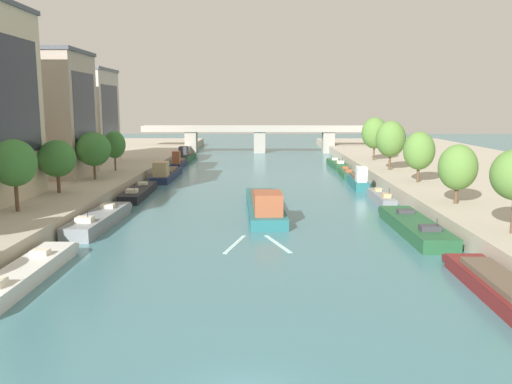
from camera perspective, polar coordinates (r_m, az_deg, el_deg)
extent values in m
cube|color=#B2A893|center=(82.98, -24.80, 1.08)|extent=(36.00, 170.00, 1.85)
cube|color=#B2A893|center=(82.43, 25.33, 0.99)|extent=(36.00, 170.00, 1.85)
cube|color=#23666B|center=(58.37, 0.91, -1.61)|extent=(4.56, 19.41, 1.05)
cube|color=#23666B|center=(68.16, 0.45, 0.07)|extent=(3.47, 1.40, 0.89)
cube|color=#23666B|center=(58.27, 0.91, -1.08)|extent=(4.64, 19.42, 0.06)
cube|color=#9E5133|center=(51.64, 1.31, -1.20)|extent=(2.88, 3.98, 2.12)
cube|color=black|center=(53.49, 1.19, -0.49)|extent=(2.15, 0.14, 0.59)
cube|color=brown|center=(60.12, 0.81, -0.55)|extent=(3.30, 10.14, 0.36)
cylinder|color=#232328|center=(52.53, 1.84, -1.59)|extent=(0.07, 0.07, 1.10)
cube|color=silver|center=(45.02, 2.34, -5.61)|extent=(2.29, 5.79, 0.03)
cube|color=silver|center=(44.88, -2.27, -5.66)|extent=(1.71, 5.93, 0.03)
cube|color=silver|center=(38.51, -23.97, -8.28)|extent=(2.42, 13.31, 1.00)
cube|color=silver|center=(44.67, -20.26, -5.53)|extent=(2.30, 1.22, 0.86)
cube|color=silver|center=(38.36, -24.02, -7.52)|extent=(2.47, 13.31, 0.06)
cube|color=beige|center=(40.86, -22.34, -6.07)|extent=(1.21, 0.90, 0.40)
cube|color=gray|center=(53.33, -16.69, -2.97)|extent=(3.02, 13.06, 1.22)
cube|color=gray|center=(59.69, -14.58, -1.47)|extent=(2.56, 1.32, 0.98)
cube|color=gray|center=(53.20, -16.72, -2.30)|extent=(3.08, 13.07, 0.06)
cube|color=beige|center=(55.82, -15.78, -1.48)|extent=(1.36, 0.94, 0.40)
cube|color=beige|center=(49.80, -18.08, -2.83)|extent=(1.49, 1.14, 0.48)
cylinder|color=#232328|center=(49.36, -17.77, -2.56)|extent=(0.07, 0.07, 1.10)
cube|color=black|center=(69.69, -12.61, -0.06)|extent=(2.71, 13.00, 1.01)
cube|color=black|center=(76.28, -11.55, 0.86)|extent=(2.35, 1.26, 0.87)
cube|color=black|center=(69.61, -12.63, 0.38)|extent=(2.76, 13.00, 0.06)
cube|color=beige|center=(72.33, -12.16, 0.91)|extent=(1.24, 0.92, 0.40)
cube|color=beige|center=(66.07, -13.29, 0.12)|extent=(1.37, 1.13, 0.48)
cylinder|color=#232328|center=(65.69, -13.03, 0.35)|extent=(0.07, 0.07, 1.10)
cube|color=#1E284C|center=(85.87, -9.62, 1.77)|extent=(2.79, 14.53, 0.99)
cube|color=#1E284C|center=(93.30, -8.82, 2.45)|extent=(2.59, 1.23, 0.86)
cube|color=#1E284C|center=(85.81, -9.63, 2.12)|extent=(2.84, 14.53, 0.06)
cube|color=tan|center=(80.85, -10.26, 2.47)|extent=(2.05, 2.91, 2.19)
cube|color=black|center=(82.24, -10.08, 2.82)|extent=(1.63, 0.04, 0.61)
cube|color=brown|center=(87.20, -9.47, 2.38)|extent=(2.15, 7.56, 0.36)
cylinder|color=#232328|center=(81.41, -9.89, 2.14)|extent=(0.07, 0.07, 1.10)
cube|color=#1E284C|center=(100.91, -8.30, 2.94)|extent=(1.71, 9.81, 1.05)
cube|color=#1E284C|center=(106.06, -7.86, 3.32)|extent=(1.61, 1.23, 0.89)
cube|color=#1E284C|center=(100.85, -8.30, 3.26)|extent=(1.74, 9.81, 0.06)
cube|color=#9E5133|center=(97.46, -8.62, 3.72)|extent=(1.28, 1.96, 2.26)
cube|color=black|center=(98.40, -8.54, 3.98)|extent=(1.02, 0.03, 0.63)
cube|color=brown|center=(101.79, -8.22, 3.43)|extent=(1.33, 5.10, 0.36)
cylinder|color=#232328|center=(97.86, -8.43, 3.41)|extent=(0.07, 0.07, 1.10)
cube|color=#235633|center=(112.83, -7.48, 3.66)|extent=(2.55, 11.43, 1.17)
cube|color=#235633|center=(118.73, -6.98, 4.01)|extent=(2.10, 1.31, 0.95)
cube|color=#235633|center=(112.77, -7.49, 3.97)|extent=(2.59, 11.43, 0.06)
cube|color=#38383D|center=(108.89, -7.86, 4.36)|extent=(1.70, 2.33, 2.13)
cube|color=black|center=(109.98, -7.75, 4.57)|extent=(1.30, 0.07, 0.60)
cube|color=brown|center=(113.87, -7.39, 4.13)|extent=(1.89, 5.96, 0.36)
cylinder|color=#232328|center=(109.32, -7.64, 4.11)|extent=(0.07, 0.07, 1.10)
cube|color=maroon|center=(34.87, 25.79, -10.28)|extent=(2.81, 15.13, 0.95)
cube|color=maroon|center=(41.81, 21.35, -6.65)|extent=(2.51, 1.24, 0.84)
cube|color=maroon|center=(34.72, 25.85, -9.49)|extent=(2.87, 15.13, 0.06)
cube|color=brown|center=(35.96, 24.88, -8.43)|extent=(2.15, 7.88, 0.36)
cube|color=#235633|center=(50.64, 16.83, -3.67)|extent=(3.37, 14.47, 1.15)
cube|color=#235633|center=(57.71, 14.65, -1.88)|extent=(2.97, 1.30, 0.94)
cube|color=#235633|center=(50.51, 16.87, -3.00)|extent=(3.43, 14.47, 0.06)
cube|color=#38383D|center=(53.44, 15.88, -2.04)|extent=(1.57, 0.93, 0.40)
cube|color=#38383D|center=(46.71, 18.33, -3.72)|extent=(1.73, 1.13, 0.48)
cylinder|color=#232328|center=(46.53, 19.01, -3.42)|extent=(0.07, 0.07, 1.10)
cube|color=gray|center=(65.02, 13.43, -0.71)|extent=(1.70, 9.15, 1.10)
cube|color=gray|center=(69.75, 12.57, 0.08)|extent=(1.57, 1.24, 0.92)
cube|color=gray|center=(64.92, 13.45, -0.21)|extent=(1.73, 9.15, 0.06)
cube|color=tan|center=(66.83, 13.09, 0.27)|extent=(0.83, 0.90, 0.40)
cube|color=tan|center=(62.42, 13.95, -0.36)|extent=(0.91, 1.10, 0.48)
cylinder|color=#232328|center=(62.25, 14.22, -0.10)|extent=(0.07, 0.07, 1.10)
cube|color=#23666B|center=(77.39, 10.93, 1.00)|extent=(2.15, 10.29, 1.22)
cube|color=#23666B|center=(82.74, 10.40, 1.64)|extent=(1.74, 1.31, 0.98)
cube|color=#23666B|center=(77.30, 10.95, 1.47)|extent=(2.19, 10.30, 0.06)
cube|color=white|center=(73.75, 11.36, 1.92)|extent=(1.41, 2.09, 2.06)
cube|color=black|center=(74.73, 11.25, 2.25)|extent=(1.07, 0.07, 0.58)
cube|color=brown|center=(78.28, 10.85, 1.73)|extent=(1.58, 5.37, 0.36)
cylinder|color=#232328|center=(74.26, 11.50, 1.59)|extent=(0.07, 0.07, 1.10)
cube|color=#235633|center=(88.56, 9.79, 2.00)|extent=(2.20, 9.53, 0.98)
cube|color=#235633|center=(93.56, 9.41, 2.46)|extent=(1.83, 1.27, 0.85)
cube|color=#235633|center=(88.50, 9.80, 2.33)|extent=(2.23, 9.53, 0.06)
cube|color=#9E5133|center=(90.53, 9.64, 2.64)|extent=(0.97, 0.93, 0.40)
cube|color=#9E5133|center=(85.86, 10.02, 2.29)|extent=(1.07, 1.13, 0.48)
cylinder|color=#232328|center=(85.67, 10.23, 2.48)|extent=(0.07, 0.07, 1.10)
cube|color=#235633|center=(100.64, 8.78, 2.94)|extent=(2.49, 12.17, 1.15)
cube|color=#235633|center=(106.91, 8.20, 3.39)|extent=(2.08, 1.30, 0.94)
cube|color=#235633|center=(100.58, 8.78, 3.28)|extent=(2.53, 12.17, 0.06)
cube|color=beige|center=(103.17, 8.54, 3.57)|extent=(1.10, 0.93, 0.40)
cube|color=beige|center=(97.23, 9.12, 3.23)|extent=(1.21, 1.13, 0.48)
cylinder|color=#232328|center=(97.02, 9.34, 3.39)|extent=(0.07, 0.07, 1.10)
cylinder|color=brown|center=(53.83, -24.53, -0.16)|extent=(0.36, 0.36, 3.35)
ellipsoid|color=#387533|center=(53.47, -24.74, 2.88)|extent=(4.10, 4.10, 4.38)
cylinder|color=brown|center=(63.52, -20.62, 1.15)|extent=(0.39, 0.39, 2.76)
ellipsoid|color=#387533|center=(63.23, -20.75, 3.42)|extent=(4.14, 4.14, 4.16)
cylinder|color=brown|center=(73.52, -17.09, 2.41)|extent=(0.32, 0.32, 2.83)
ellipsoid|color=#387533|center=(73.27, -17.19, 4.47)|extent=(4.53, 4.53, 4.53)
cylinder|color=brown|center=(82.82, -15.01, 3.23)|extent=(0.26, 0.26, 2.80)
ellipsoid|color=#387533|center=(82.60, -15.09, 4.98)|extent=(3.31, 3.31, 4.11)
cylinder|color=brown|center=(56.60, 20.88, 0.03)|extent=(0.40, 0.40, 2.43)
ellipsoid|color=#568438|center=(56.28, 21.03, 2.52)|extent=(3.84, 3.84, 4.58)
cylinder|color=brown|center=(70.90, 17.15, 2.12)|extent=(0.37, 0.37, 2.72)
ellipsoid|color=#568438|center=(70.63, 17.26, 4.30)|extent=(3.98, 3.98, 4.90)
cylinder|color=brown|center=(83.42, 14.30, 3.46)|extent=(0.36, 0.36, 3.25)
ellipsoid|color=#568438|center=(83.17, 14.38, 5.60)|extent=(4.52, 4.52, 5.50)
cylinder|color=brown|center=(97.48, 12.66, 4.37)|extent=(0.30, 0.30, 3.37)
ellipsoid|color=#568438|center=(97.26, 12.73, 6.26)|extent=(4.62, 4.62, 5.61)
cube|color=#232833|center=(59.16, -24.48, 9.47)|extent=(0.04, 10.35, 11.73)
cube|color=#A89989|center=(79.87, -23.40, 7.58)|extent=(15.63, 10.97, 16.73)
cube|color=#4C515B|center=(80.18, -23.81, 13.74)|extent=(16.10, 11.29, 0.50)
cube|color=#232833|center=(77.02, -18.05, 8.47)|extent=(0.04, 8.77, 10.04)
cube|color=#BCB2A8|center=(97.17, -18.91, 7.68)|extent=(12.00, 11.81, 15.56)
cube|color=slate|center=(97.33, -19.17, 12.40)|extent=(12.36, 12.16, 0.50)
cube|color=#232833|center=(95.32, -15.49, 8.29)|extent=(0.04, 9.44, 9.33)
cube|color=#9E998E|center=(131.04, 0.40, 6.68)|extent=(58.06, 4.40, 0.60)
cube|color=#9E998E|center=(129.01, 0.39, 6.97)|extent=(58.06, 0.30, 0.90)
cube|color=#9E998E|center=(133.01, 0.40, 7.04)|extent=(58.06, 0.30, 0.90)
cube|color=#9E998E|center=(132.40, -7.03, 5.38)|extent=(2.80, 3.60, 5.20)
cube|color=#9E998E|center=(131.21, 0.39, 5.41)|extent=(2.80, 3.60, 5.20)
cube|color=#9E998E|center=(132.23, 7.83, 5.36)|extent=(2.80, 3.60, 5.20)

